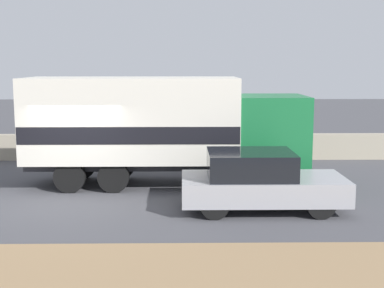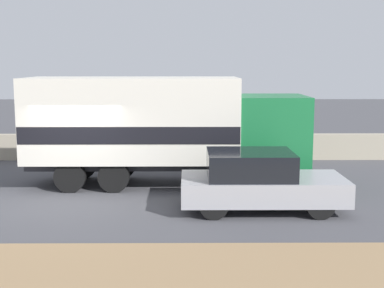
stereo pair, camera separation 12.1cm
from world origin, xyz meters
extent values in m
plane|color=#47474C|center=(0.00, 0.00, 0.00)|extent=(80.00, 80.00, 0.00)
cube|color=#A39984|center=(0.00, 6.05, 0.49)|extent=(60.00, 0.35, 0.97)
cube|color=#196B38|center=(5.59, 1.83, 1.54)|extent=(2.03, 2.23, 2.29)
cube|color=black|center=(6.59, 1.83, 2.00)|extent=(0.06, 1.90, 1.01)
cube|color=#2D2D33|center=(1.46, 1.83, 0.66)|extent=(6.23, 1.28, 0.25)
cube|color=silver|center=(1.46, 1.83, 2.00)|extent=(6.23, 2.33, 2.44)
cube|color=black|center=(1.46, 1.83, 1.65)|extent=(6.20, 2.35, 0.49)
cylinder|color=black|center=(5.59, 2.77, 0.44)|extent=(0.89, 0.28, 0.89)
cylinder|color=black|center=(5.59, 0.88, 0.44)|extent=(0.89, 0.28, 0.89)
cylinder|color=black|center=(-0.25, 2.77, 0.44)|extent=(0.89, 0.28, 0.89)
cylinder|color=black|center=(-0.25, 0.88, 0.44)|extent=(0.89, 0.28, 0.89)
cylinder|color=black|center=(1.00, 2.77, 0.44)|extent=(0.89, 0.28, 0.89)
cylinder|color=black|center=(1.00, 0.88, 0.44)|extent=(0.89, 0.28, 0.89)
cube|color=#9E9EA3|center=(4.97, -1.02, 0.55)|extent=(4.05, 1.87, 0.59)
cube|color=black|center=(4.64, -1.02, 1.16)|extent=(2.11, 1.72, 0.64)
cylinder|color=black|center=(6.22, -0.21, 0.34)|extent=(0.68, 0.20, 0.68)
cylinder|color=black|center=(6.22, -1.84, 0.34)|extent=(0.68, 0.20, 0.68)
cylinder|color=black|center=(3.71, -0.21, 0.34)|extent=(0.68, 0.20, 0.68)
cylinder|color=black|center=(3.71, -1.84, 0.34)|extent=(0.68, 0.20, 0.68)
camera|label=1|loc=(2.98, -14.00, 3.65)|focal=50.00mm
camera|label=2|loc=(3.10, -14.00, 3.65)|focal=50.00mm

